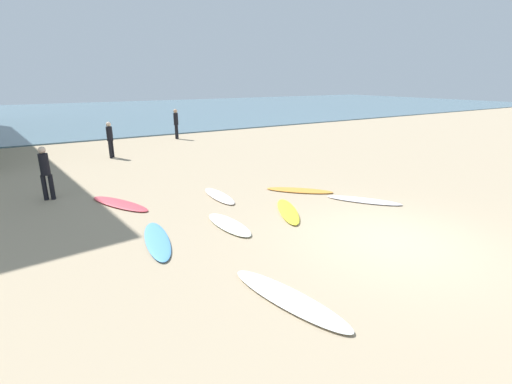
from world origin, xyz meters
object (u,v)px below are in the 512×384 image
Objects in this scene: surfboard_6 at (288,211)px; beachgoer_far at (45,171)px; surfboard_3 at (157,240)px; beachgoer_near at (110,138)px; surfboard_1 at (299,190)px; surfboard_0 at (288,298)px; beachgoer_mid at (176,122)px; surfboard_5 at (219,196)px; surfboard_4 at (364,200)px; surfboard_7 at (229,224)px; surfboard_2 at (120,204)px.

beachgoer_far reaches higher than surfboard_6.
surfboard_6 is 7.52m from beachgoer_far.
surfboard_3 is at bearing -53.84° from beachgoer_far.
surfboard_1 is at bearing 60.63° from beachgoer_near.
beachgoer_mid reaches higher than surfboard_0.
surfboard_6 is 10.93m from beachgoer_near.
beachgoer_mid reaches higher than beachgoer_far.
surfboard_5 is 0.93× the size of surfboard_6.
surfboard_4 is at bearing 72.78° from surfboard_1.
surfboard_0 is 4.37m from surfboard_6.
beachgoer_far is at bearing -54.90° from surfboard_7.
surfboard_1 is at bearing -16.12° from surfboard_5.
beachgoer_near is (-1.54, 8.26, 0.91)m from surfboard_5.
surfboard_4 is 1.35× the size of beachgoer_far.
surfboard_6 is at bearing 172.27° from beachgoer_mid.
beachgoer_near reaches higher than surfboard_4.
beachgoer_mid reaches higher than surfboard_6.
beachgoer_near reaches higher than surfboard_3.
surfboard_7 is at bearing -22.54° from surfboard_1.
surfboard_4 is 1.22× the size of beachgoer_mid.
surfboard_0 is 1.35× the size of surfboard_7.
surfboard_7 reaches higher than surfboard_2.
surfboard_0 is 1.51× the size of beachgoer_near.
surfboard_5 is 1.09× the size of beachgoer_mid.
beachgoer_near is (-4.12, 9.15, 0.91)m from surfboard_1.
surfboard_3 is 1.16× the size of surfboard_5.
surfboard_2 is (-1.25, 6.72, -0.00)m from surfboard_0.
beachgoer_mid is at bearing -142.60° from surfboard_2.
surfboard_4 is at bearing 17.01° from surfboard_6.
surfboard_2 is 1.13× the size of surfboard_6.
beachgoer_mid is (0.62, 13.03, 1.01)m from surfboard_1.
beachgoer_far is (-2.98, 8.43, 0.89)m from surfboard_0.
surfboard_2 is at bearing 26.11° from beachgoer_near.
surfboard_0 is at bearing 4.51° from surfboard_1.
surfboard_7 is (0.73, 3.50, -0.00)m from surfboard_0.
surfboard_0 is at bearing 76.33° from surfboard_7.
surfboard_6 is (3.88, -3.23, 0.00)m from surfboard_2.
surfboard_3 is at bearing -153.66° from surfboard_6.
beachgoer_near is (-2.54, 10.59, 0.90)m from surfboard_6.
beachgoer_far is (-4.60, 2.60, 0.89)m from surfboard_5.
surfboard_4 is at bearing -177.63° from beachgoer_mid.
surfboard_4 is at bearing 172.31° from surfboard_7.
surfboard_5 reaches higher than surfboard_1.
surfboard_3 is 1.08× the size of surfboard_6.
surfboard_0 is at bearing 76.33° from surfboard_2.
surfboard_4 is at bearing 126.07° from surfboard_2.
surfboard_2 is 1.22× the size of surfboard_5.
beachgoer_near is at bearing 130.27° from beachgoer_mid.
surfboard_6 is at bearing -25.81° from beachgoer_far.
surfboard_6 is 1.13× the size of surfboard_7.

